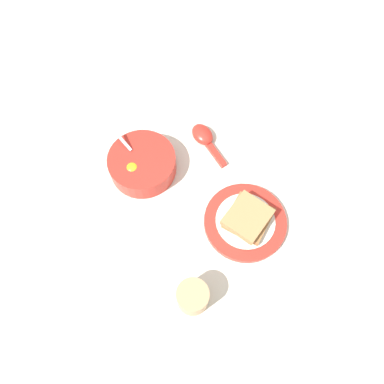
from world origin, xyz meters
name	(u,v)px	position (x,y,z in m)	size (l,w,h in m)	color
ground_plane	(183,201)	(0.00, 0.00, 0.00)	(3.00, 3.00, 0.00)	silver
egg_bowl	(141,165)	(0.13, 0.00, 0.03)	(0.16, 0.16, 0.08)	red
toast_plate	(245,222)	(-0.14, -0.06, 0.01)	(0.19, 0.19, 0.02)	red
toast_sandwich	(248,218)	(-0.15, -0.06, 0.04)	(0.11, 0.11, 0.04)	#9E7042
soup_spoon	(204,137)	(0.08, -0.16, 0.01)	(0.14, 0.07, 0.03)	red
drinking_cup	(193,297)	(-0.17, 0.15, 0.04)	(0.07, 0.07, 0.07)	tan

